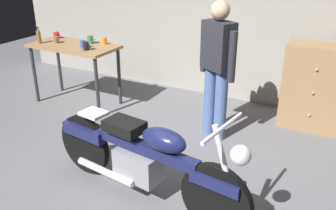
{
  "coord_description": "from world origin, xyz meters",
  "views": [
    {
      "loc": [
        1.76,
        -2.49,
        2.22
      ],
      "look_at": [
        0.05,
        0.7,
        0.65
      ],
      "focal_mm": 39.45,
      "sensor_mm": 36.0,
      "label": 1
    }
  ],
  "objects_px": {
    "mug_black_matte": "(86,46)",
    "mug_blue_enamel": "(83,44)",
    "mug_brown_stoneware": "(57,40)",
    "bottle": "(39,37)",
    "motorcycle": "(143,157)",
    "wooden_dresser": "(316,87)",
    "mug_green_speckled": "(90,40)",
    "mug_orange_travel": "(104,41)",
    "person_standing": "(217,65)",
    "mug_red_diner": "(57,35)"
  },
  "relations": [
    {
      "from": "wooden_dresser",
      "to": "mug_red_diner",
      "type": "distance_m",
      "value": 3.83
    },
    {
      "from": "wooden_dresser",
      "to": "mug_orange_travel",
      "type": "relative_size",
      "value": 9.18
    },
    {
      "from": "mug_blue_enamel",
      "to": "bottle",
      "type": "xyz_separation_m",
      "value": [
        -0.73,
        -0.11,
        0.05
      ]
    },
    {
      "from": "motorcycle",
      "to": "wooden_dresser",
      "type": "height_order",
      "value": "wooden_dresser"
    },
    {
      "from": "motorcycle",
      "to": "wooden_dresser",
      "type": "bearing_deg",
      "value": 71.69
    },
    {
      "from": "motorcycle",
      "to": "wooden_dresser",
      "type": "xyz_separation_m",
      "value": [
        1.15,
        2.35,
        0.1
      ]
    },
    {
      "from": "mug_blue_enamel",
      "to": "mug_green_speckled",
      "type": "relative_size",
      "value": 0.9
    },
    {
      "from": "mug_green_speckled",
      "to": "bottle",
      "type": "distance_m",
      "value": 0.75
    },
    {
      "from": "motorcycle",
      "to": "mug_red_diner",
      "type": "height_order",
      "value": "motorcycle"
    },
    {
      "from": "person_standing",
      "to": "mug_red_diner",
      "type": "bearing_deg",
      "value": 22.89
    },
    {
      "from": "mug_brown_stoneware",
      "to": "wooden_dresser",
      "type": "bearing_deg",
      "value": 13.67
    },
    {
      "from": "person_standing",
      "to": "mug_blue_enamel",
      "type": "xyz_separation_m",
      "value": [
        -1.98,
        -0.04,
        0.03
      ]
    },
    {
      "from": "mug_blue_enamel",
      "to": "mug_orange_travel",
      "type": "height_order",
      "value": "mug_blue_enamel"
    },
    {
      "from": "wooden_dresser",
      "to": "mug_red_diner",
      "type": "height_order",
      "value": "wooden_dresser"
    },
    {
      "from": "mug_green_speckled",
      "to": "mug_brown_stoneware",
      "type": "bearing_deg",
      "value": -155.21
    },
    {
      "from": "motorcycle",
      "to": "person_standing",
      "type": "xyz_separation_m",
      "value": [
        0.11,
        1.5,
        0.48
      ]
    },
    {
      "from": "bottle",
      "to": "mug_blue_enamel",
      "type": "bearing_deg",
      "value": 8.41
    },
    {
      "from": "person_standing",
      "to": "mug_black_matte",
      "type": "height_order",
      "value": "person_standing"
    },
    {
      "from": "wooden_dresser",
      "to": "mug_green_speckled",
      "type": "xyz_separation_m",
      "value": [
        -3.08,
        -0.65,
        0.41
      ]
    },
    {
      "from": "motorcycle",
      "to": "mug_blue_enamel",
      "type": "height_order",
      "value": "mug_blue_enamel"
    },
    {
      "from": "wooden_dresser",
      "to": "bottle",
      "type": "bearing_deg",
      "value": -165.14
    },
    {
      "from": "person_standing",
      "to": "mug_blue_enamel",
      "type": "bearing_deg",
      "value": 28.6
    },
    {
      "from": "mug_green_speckled",
      "to": "mug_orange_travel",
      "type": "height_order",
      "value": "mug_green_speckled"
    },
    {
      "from": "mug_black_matte",
      "to": "mug_red_diner",
      "type": "bearing_deg",
      "value": 158.42
    },
    {
      "from": "person_standing",
      "to": "wooden_dresser",
      "type": "height_order",
      "value": "person_standing"
    },
    {
      "from": "person_standing",
      "to": "mug_green_speckled",
      "type": "relative_size",
      "value": 13.17
    },
    {
      "from": "mug_red_diner",
      "to": "mug_green_speckled",
      "type": "bearing_deg",
      "value": -1.88
    },
    {
      "from": "mug_green_speckled",
      "to": "mug_black_matte",
      "type": "relative_size",
      "value": 1.09
    },
    {
      "from": "motorcycle",
      "to": "mug_black_matte",
      "type": "height_order",
      "value": "mug_black_matte"
    },
    {
      "from": "mug_brown_stoneware",
      "to": "mug_green_speckled",
      "type": "xyz_separation_m",
      "value": [
        0.46,
        0.21,
        0.01
      ]
    },
    {
      "from": "person_standing",
      "to": "mug_blue_enamel",
      "type": "relative_size",
      "value": 14.63
    },
    {
      "from": "mug_blue_enamel",
      "to": "mug_brown_stoneware",
      "type": "bearing_deg",
      "value": 177.19
    },
    {
      "from": "wooden_dresser",
      "to": "mug_blue_enamel",
      "type": "bearing_deg",
      "value": -163.63
    },
    {
      "from": "mug_orange_travel",
      "to": "bottle",
      "type": "bearing_deg",
      "value": -155.18
    },
    {
      "from": "mug_orange_travel",
      "to": "mug_red_diner",
      "type": "bearing_deg",
      "value": -177.59
    },
    {
      "from": "mug_black_matte",
      "to": "mug_blue_enamel",
      "type": "bearing_deg",
      "value": 145.91
    },
    {
      "from": "wooden_dresser",
      "to": "mug_black_matte",
      "type": "bearing_deg",
      "value": -161.46
    },
    {
      "from": "wooden_dresser",
      "to": "bottle",
      "type": "relative_size",
      "value": 4.56
    },
    {
      "from": "mug_black_matte",
      "to": "motorcycle",
      "type": "bearing_deg",
      "value": -38.27
    },
    {
      "from": "mug_blue_enamel",
      "to": "bottle",
      "type": "bearing_deg",
      "value": -171.59
    },
    {
      "from": "mug_black_matte",
      "to": "mug_brown_stoneware",
      "type": "bearing_deg",
      "value": 170.36
    },
    {
      "from": "wooden_dresser",
      "to": "mug_green_speckled",
      "type": "distance_m",
      "value": 3.18
    },
    {
      "from": "person_standing",
      "to": "mug_black_matte",
      "type": "bearing_deg",
      "value": 31.25
    },
    {
      "from": "mug_green_speckled",
      "to": "bottle",
      "type": "bearing_deg",
      "value": -152.63
    },
    {
      "from": "mug_brown_stoneware",
      "to": "bottle",
      "type": "distance_m",
      "value": 0.25
    },
    {
      "from": "mug_green_speckled",
      "to": "bottle",
      "type": "relative_size",
      "value": 0.53
    },
    {
      "from": "wooden_dresser",
      "to": "mug_brown_stoneware",
      "type": "xyz_separation_m",
      "value": [
        -3.54,
        -0.86,
        0.4
      ]
    },
    {
      "from": "person_standing",
      "to": "mug_green_speckled",
      "type": "distance_m",
      "value": 2.06
    },
    {
      "from": "motorcycle",
      "to": "mug_red_diner",
      "type": "xyz_separation_m",
      "value": [
        -2.61,
        1.72,
        0.5
      ]
    },
    {
      "from": "bottle",
      "to": "mug_black_matte",
      "type": "bearing_deg",
      "value": 1.6
    }
  ]
}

